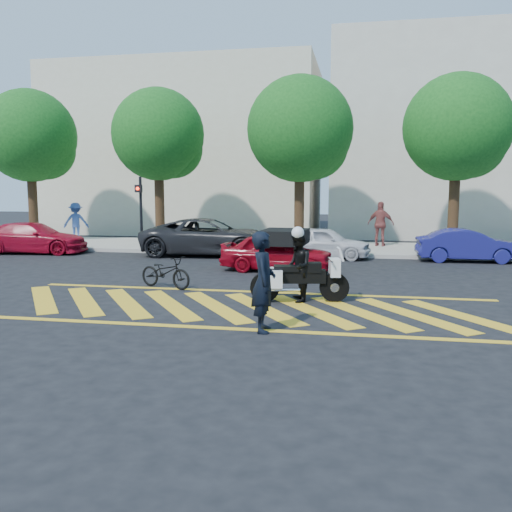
% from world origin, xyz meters
% --- Properties ---
extents(ground, '(90.00, 90.00, 0.00)m').
position_xyz_m(ground, '(0.00, 0.00, 0.00)').
color(ground, black).
rests_on(ground, ground).
extents(sidewalk, '(60.00, 5.00, 0.15)m').
position_xyz_m(sidewalk, '(0.00, 12.00, 0.07)').
color(sidewalk, '#9E998E').
rests_on(sidewalk, ground).
extents(crosswalk, '(12.33, 4.00, 0.01)m').
position_xyz_m(crosswalk, '(-0.04, 0.00, 0.00)').
color(crosswalk, gold).
rests_on(crosswalk, ground).
extents(building_left, '(16.00, 8.00, 10.00)m').
position_xyz_m(building_left, '(-8.00, 21.00, 5.00)').
color(building_left, beige).
rests_on(building_left, ground).
extents(building_right, '(16.00, 8.00, 11.00)m').
position_xyz_m(building_right, '(9.00, 21.00, 5.50)').
color(building_right, beige).
rests_on(building_right, ground).
extents(tree_far_left, '(4.40, 4.40, 7.41)m').
position_xyz_m(tree_far_left, '(-12.87, 12.06, 5.05)').
color(tree_far_left, black).
rests_on(tree_far_left, ground).
extents(tree_left, '(4.20, 4.20, 7.26)m').
position_xyz_m(tree_left, '(-6.37, 12.06, 4.99)').
color(tree_left, black).
rests_on(tree_left, ground).
extents(tree_center, '(4.60, 4.60, 7.56)m').
position_xyz_m(tree_center, '(0.13, 12.06, 5.10)').
color(tree_center, black).
rests_on(tree_center, ground).
extents(tree_right, '(4.40, 4.40, 7.41)m').
position_xyz_m(tree_right, '(6.63, 12.06, 5.05)').
color(tree_right, black).
rests_on(tree_right, ground).
extents(signal_pole, '(0.28, 0.43, 3.20)m').
position_xyz_m(signal_pole, '(-6.50, 9.74, 1.92)').
color(signal_pole, black).
rests_on(signal_pole, ground).
extents(officer_bike, '(0.54, 0.75, 1.92)m').
position_xyz_m(officer_bike, '(0.88, -1.96, 0.96)').
color(officer_bike, black).
rests_on(officer_bike, ground).
extents(bicycle, '(1.78, 1.15, 0.88)m').
position_xyz_m(bicycle, '(-2.55, 2.00, 0.44)').
color(bicycle, black).
rests_on(bicycle, ground).
extents(police_motorcycle, '(2.37, 0.92, 1.05)m').
position_xyz_m(police_motorcycle, '(1.21, 0.89, 0.57)').
color(police_motorcycle, black).
rests_on(police_motorcycle, ground).
extents(officer_moto, '(0.77, 0.91, 1.68)m').
position_xyz_m(officer_moto, '(1.20, 0.89, 0.84)').
color(officer_moto, black).
rests_on(officer_moto, ground).
extents(red_convertible, '(3.76, 1.66, 1.26)m').
position_xyz_m(red_convertible, '(-0.02, 5.61, 0.63)').
color(red_convertible, maroon).
rests_on(red_convertible, ground).
extents(parked_left, '(4.62, 2.30, 1.29)m').
position_xyz_m(parked_left, '(-10.80, 8.56, 0.64)').
color(parked_left, '#A40A21').
rests_on(parked_left, ground).
extents(parked_mid_left, '(5.58, 2.84, 1.51)m').
position_xyz_m(parked_mid_left, '(-3.35, 9.20, 0.75)').
color(parked_mid_left, black).
rests_on(parked_mid_left, ground).
extents(parked_mid_right, '(3.75, 1.83, 1.23)m').
position_xyz_m(parked_mid_right, '(1.28, 9.20, 0.62)').
color(parked_mid_right, silver).
rests_on(parked_mid_right, ground).
extents(parked_right, '(3.73, 1.41, 1.22)m').
position_xyz_m(parked_right, '(6.62, 9.20, 0.61)').
color(parked_right, navy).
rests_on(parked_right, ground).
extents(pedestrian_left, '(1.37, 1.11, 1.85)m').
position_xyz_m(pedestrian_left, '(-11.33, 13.01, 1.07)').
color(pedestrian_left, '#375498').
rests_on(pedestrian_left, sidewalk).
extents(pedestrian_right, '(1.24, 0.75, 1.98)m').
position_xyz_m(pedestrian_right, '(3.57, 12.76, 1.14)').
color(pedestrian_right, brown).
rests_on(pedestrian_right, sidewalk).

